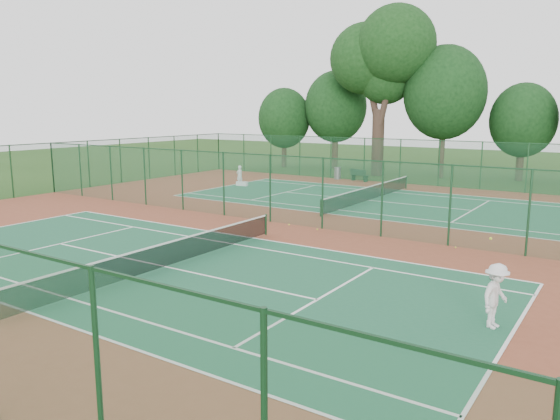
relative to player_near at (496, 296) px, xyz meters
The scene contains 19 objects.
ground 14.10m from the player_near, 144.01° to the left, with size 120.00×120.00×0.00m, color #2A4D18.
red_pad 14.10m from the player_near, 144.01° to the left, with size 40.00×36.00×0.01m, color brown.
court_near 11.44m from the player_near, behind, with size 23.77×10.97×0.01m, color #1B583A.
court_far 20.70m from the player_near, 123.40° to the left, with size 23.77×10.97×0.01m, color #1E603F.
fence_north 28.64m from the player_near, 113.43° to the left, with size 40.00×0.09×3.50m.
fence_west 32.47m from the player_near, 165.24° to the left, with size 0.09×36.00×3.50m.
fence_divider 14.10m from the player_near, 144.01° to the left, with size 40.00×0.09×3.50m.
tennis_net_near 11.41m from the player_near, behind, with size 0.10×12.90×0.97m.
tennis_net_far 20.69m from the player_near, 123.40° to the left, with size 0.10×12.90×0.97m.
player_near is the anchor object (origin of this frame).
player_far 29.05m from the player_near, 141.14° to the left, with size 0.56×0.37×1.53m, color white.
trash_bin 31.64m from the player_near, 125.14° to the left, with size 0.56×0.56×1.00m, color slate.
bench 30.23m from the player_near, 122.19° to the left, with size 1.67×0.84×0.99m.
kit_bag 28.85m from the player_near, 140.88° to the left, with size 0.87×0.33×0.33m, color white.
stray_ball_a 14.12m from the player_near, 145.34° to the left, with size 0.07×0.07×0.07m, color #DAE936.
stray_ball_b 8.70m from the player_near, 112.34° to the left, with size 0.06×0.06×0.06m, color #BEDB33.
stray_ball_c 12.62m from the player_near, 141.55° to the left, with size 0.07×0.07×0.07m, color #CBE334.
big_tree 35.78m from the player_near, 118.44° to the left, with size 9.35×6.85×14.37m.
evergreen_row 34.30m from the player_near, 108.51° to the left, with size 39.00×5.00×12.00m, color black, non-canonical shape.
Camera 1 is at (14.21, -22.86, 5.73)m, focal length 35.00 mm.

